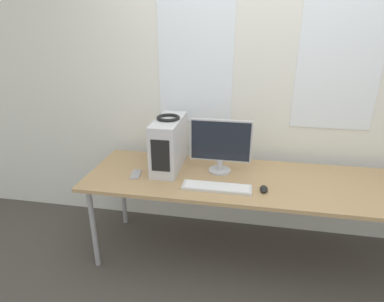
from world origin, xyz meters
The scene contains 9 objects.
ground_plane centered at (0.00, 0.00, 0.00)m, with size 14.00×14.00×0.00m, color #47423D.
wall_back centered at (0.00, 0.88, 1.35)m, with size 8.00×0.07×2.70m.
desk centered at (0.00, 0.38, 0.68)m, with size 2.56×0.75×0.72m.
pc_tower centered at (-0.69, 0.48, 0.92)m, with size 0.19×0.50×0.40m.
headphones centered at (-0.69, 0.48, 1.13)m, with size 0.18×0.18×0.02m.
monitor_main centered at (-0.29, 0.47, 0.94)m, with size 0.46×0.17×0.42m.
keyboard centered at (-0.28, 0.19, 0.73)m, with size 0.49×0.13×0.02m.
mouse centered at (0.04, 0.21, 0.73)m, with size 0.05×0.10×0.03m.
cell_phone centered at (-0.91, 0.29, 0.72)m, with size 0.09×0.16×0.01m.
Camera 1 is at (-0.09, -1.79, 1.80)m, focal length 30.00 mm.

